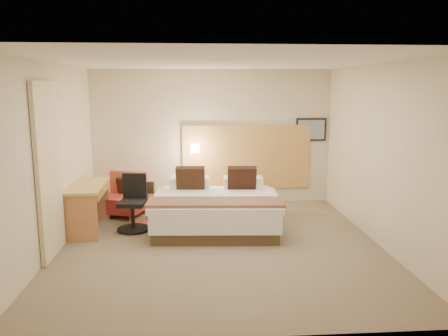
{
  "coord_description": "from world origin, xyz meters",
  "views": [
    {
      "loc": [
        -0.37,
        -6.26,
        2.34
      ],
      "look_at": [
        0.1,
        0.53,
        1.08
      ],
      "focal_mm": 35.0,
      "sensor_mm": 36.0,
      "label": 1
    }
  ],
  "objects": [
    {
      "name": "curtain",
      "position": [
        -2.36,
        -0.25,
        1.22
      ],
      "size": [
        0.06,
        0.9,
        2.42
      ],
      "primitive_type": "cube",
      "color": "beige",
      "rests_on": "wall_left"
    },
    {
      "name": "wall_front",
      "position": [
        0.0,
        -2.51,
        1.35
      ],
      "size": [
        4.8,
        0.02,
        2.7
      ],
      "primitive_type": "cube",
      "color": "beige",
      "rests_on": "floor"
    },
    {
      "name": "lamp_arm",
      "position": [
        -0.35,
        2.42,
        1.15
      ],
      "size": [
        0.02,
        0.12,
        0.02
      ],
      "primitive_type": "cylinder",
      "rotation": [
        1.57,
        0.0,
        0.0
      ],
      "color": "silver",
      "rests_on": "wall_back"
    },
    {
      "name": "ceiling",
      "position": [
        0.0,
        0.0,
        2.71
      ],
      "size": [
        4.8,
        5.0,
        0.02
      ],
      "primitive_type": "cube",
      "color": "white",
      "rests_on": "floor"
    },
    {
      "name": "art_frame",
      "position": [
        2.02,
        2.48,
        1.5
      ],
      "size": [
        0.62,
        0.03,
        0.47
      ],
      "primitive_type": "cube",
      "color": "black",
      "rests_on": "wall_back"
    },
    {
      "name": "lounge_chair",
      "position": [
        -1.68,
        1.74,
        0.31
      ],
      "size": [
        0.91,
        0.85,
        0.78
      ],
      "color": "#9D714A",
      "rests_on": "floor"
    },
    {
      "name": "lamp_shade",
      "position": [
        -0.35,
        2.36,
        1.15
      ],
      "size": [
        0.15,
        0.15,
        0.15
      ],
      "primitive_type": "cube",
      "color": "#F5E4BF",
      "rests_on": "wall_back"
    },
    {
      "name": "menu_folder",
      "position": [
        -1.13,
        1.17,
        0.64
      ],
      "size": [
        0.13,
        0.06,
        0.21
      ],
      "primitive_type": "cube",
      "rotation": [
        0.0,
        0.0,
        -0.12
      ],
      "color": "#3A2518",
      "rests_on": "side_table"
    },
    {
      "name": "bottle_a",
      "position": [
        -1.28,
        1.23,
        0.63
      ],
      "size": [
        0.06,
        0.06,
        0.19
      ],
      "primitive_type": "cylinder",
      "rotation": [
        0.0,
        0.0,
        -0.12
      ],
      "color": "#9BD2F0",
      "rests_on": "side_table"
    },
    {
      "name": "desk_chair",
      "position": [
        -1.39,
        0.82,
        0.38
      ],
      "size": [
        0.58,
        0.58,
        0.92
      ],
      "color": "black",
      "rests_on": "floor"
    },
    {
      "name": "wall_back",
      "position": [
        0.0,
        2.51,
        1.35
      ],
      "size": [
        4.8,
        0.02,
        2.7
      ],
      "primitive_type": "cube",
      "color": "beige",
      "rests_on": "floor"
    },
    {
      "name": "side_table",
      "position": [
        -1.2,
        1.18,
        0.3
      ],
      "size": [
        0.53,
        0.53,
        0.53
      ],
      "color": "white",
      "rests_on": "floor"
    },
    {
      "name": "headboard_panel",
      "position": [
        0.7,
        2.47,
        0.95
      ],
      "size": [
        2.6,
        0.04,
        1.3
      ],
      "primitive_type": "cube",
      "color": "tan",
      "rests_on": "wall_back"
    },
    {
      "name": "wall_left",
      "position": [
        -2.41,
        0.0,
        1.35
      ],
      "size": [
        0.02,
        5.0,
        2.7
      ],
      "primitive_type": "cube",
      "color": "beige",
      "rests_on": "floor"
    },
    {
      "name": "art_canvas",
      "position": [
        2.02,
        2.46,
        1.5
      ],
      "size": [
        0.54,
        0.01,
        0.39
      ],
      "primitive_type": "cube",
      "color": "gray",
      "rests_on": "wall_back"
    },
    {
      "name": "floor",
      "position": [
        0.0,
        0.0,
        -0.01
      ],
      "size": [
        4.8,
        5.0,
        0.02
      ],
      "primitive_type": "cube",
      "color": "#786751",
      "rests_on": "ground"
    },
    {
      "name": "bed",
      "position": [
        -0.01,
        0.92,
        0.33
      ],
      "size": [
        2.17,
        2.12,
        1.0
      ],
      "color": "#453722",
      "rests_on": "floor"
    },
    {
      "name": "desk",
      "position": [
        -2.11,
        0.86,
        0.61
      ],
      "size": [
        0.61,
        1.26,
        0.77
      ],
      "color": "tan",
      "rests_on": "floor"
    },
    {
      "name": "wall_right",
      "position": [
        2.41,
        0.0,
        1.35
      ],
      "size": [
        0.02,
        5.0,
        2.7
      ],
      "primitive_type": "cube",
      "color": "beige",
      "rests_on": "floor"
    }
  ]
}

